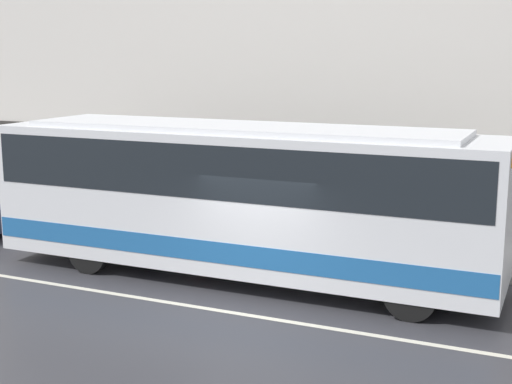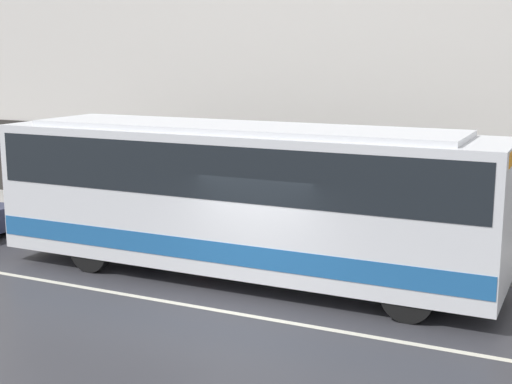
{
  "view_description": "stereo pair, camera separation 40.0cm",
  "coord_description": "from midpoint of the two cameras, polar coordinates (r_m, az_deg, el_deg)",
  "views": [
    {
      "loc": [
        5.61,
        -11.76,
        4.89
      ],
      "look_at": [
        -0.57,
        2.13,
        1.97
      ],
      "focal_mm": 50.0,
      "sensor_mm": 36.0,
      "label": 1
    },
    {
      "loc": [
        5.97,
        -11.59,
        4.89
      ],
      "look_at": [
        -0.57,
        2.13,
        1.97
      ],
      "focal_mm": 50.0,
      "sensor_mm": 36.0,
      "label": 2
    }
  ],
  "objects": [
    {
      "name": "building_facade",
      "position": [
        19.85,
        8.7,
        11.51
      ],
      "size": [
        60.0,
        0.35,
        10.69
      ],
      "color": "silver",
      "rests_on": "ground_plane"
    },
    {
      "name": "transit_bus",
      "position": [
        15.66,
        -0.58,
        -0.05
      ],
      "size": [
        11.34,
        2.58,
        3.41
      ],
      "color": "silver",
      "rests_on": "ground_plane"
    },
    {
      "name": "sidewalk",
      "position": [
        18.83,
        6.72,
        -4.01
      ],
      "size": [
        60.0,
        3.17,
        0.16
      ],
      "color": "#A09E99",
      "rests_on": "ground_plane"
    },
    {
      "name": "pedestrian_waiting",
      "position": [
        21.0,
        -3.72,
        0.11
      ],
      "size": [
        0.36,
        0.36,
        1.75
      ],
      "color": "maroon",
      "rests_on": "sidewalk"
    },
    {
      "name": "lane_stripe",
      "position": [
        13.92,
        -0.85,
        -9.68
      ],
      "size": [
        54.0,
        0.14,
        0.01
      ],
      "color": "beige",
      "rests_on": "ground_plane"
    },
    {
      "name": "ground_plane",
      "position": [
        13.92,
        -0.85,
        -9.7
      ],
      "size": [
        60.0,
        60.0,
        0.0
      ],
      "primitive_type": "plane",
      "color": "#333338"
    }
  ]
}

